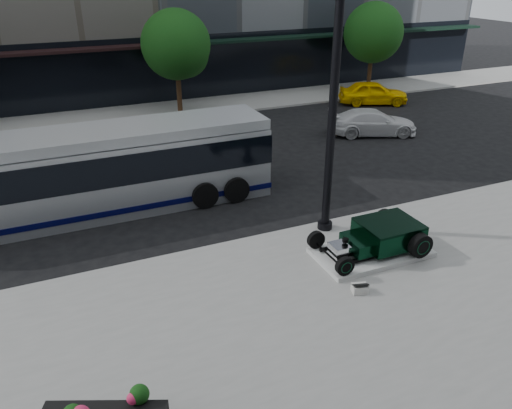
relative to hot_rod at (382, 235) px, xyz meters
name	(u,v)px	position (x,y,z in m)	size (l,w,h in m)	color
ground	(253,209)	(-2.25, 4.43, -0.70)	(120.00, 120.00, 0.00)	black
sidewalk_far	(159,111)	(-2.25, 18.43, -0.64)	(70.00, 4.00, 0.12)	gray
street_trees	(178,47)	(-1.10, 17.50, 3.07)	(29.80, 3.80, 5.70)	black
display_plinth	(371,252)	(-0.33, 0.00, -0.50)	(3.40, 1.80, 0.15)	silver
hot_rod	(382,235)	(0.00, 0.00, 0.00)	(3.22, 2.00, 0.81)	black
info_plaque	(360,288)	(-1.72, -1.46, -0.45)	(0.47, 0.40, 0.31)	silver
lamppost	(333,108)	(-0.76, 1.97, 3.42)	(0.48, 0.48, 8.64)	black
transit_bus	(98,171)	(-7.16, 6.53, 0.79)	(12.12, 2.88, 2.92)	#AAAFB4
white_sedan	(373,122)	(6.75, 9.90, -0.06)	(1.79, 4.41, 1.28)	silver
yellow_taxi	(373,93)	(10.39, 14.98, 0.01)	(1.68, 4.17, 1.42)	#FFCA00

